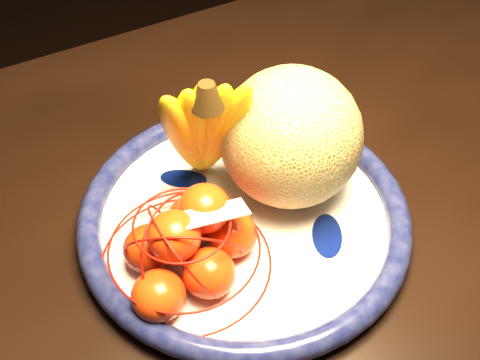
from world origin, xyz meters
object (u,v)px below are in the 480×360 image
dining_table (301,225)px  fruit_bowl (244,216)px  cantaloupe (291,137)px  banana_bunch (204,126)px  mandarin_bag (188,246)px

dining_table → fruit_bowl: 0.14m
dining_table → cantaloupe: bearing=-175.7°
cantaloupe → banana_bunch: bearing=149.5°
cantaloupe → banana_bunch: (-0.09, 0.05, 0.02)m
mandarin_bag → dining_table: bearing=12.8°
mandarin_bag → fruit_bowl: bearing=18.3°
dining_table → mandarin_bag: mandarin_bag is taller
dining_table → fruit_bowl: (-0.10, -0.01, 0.10)m
dining_table → fruit_bowl: fruit_bowl is taller
fruit_bowl → cantaloupe: (0.07, 0.01, 0.08)m
fruit_bowl → banana_bunch: banana_bunch is taller
fruit_bowl → banana_bunch: size_ratio=1.94×
cantaloupe → mandarin_bag: size_ratio=0.79×
cantaloupe → banana_bunch: 0.10m
dining_table → mandarin_bag: size_ratio=7.25×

